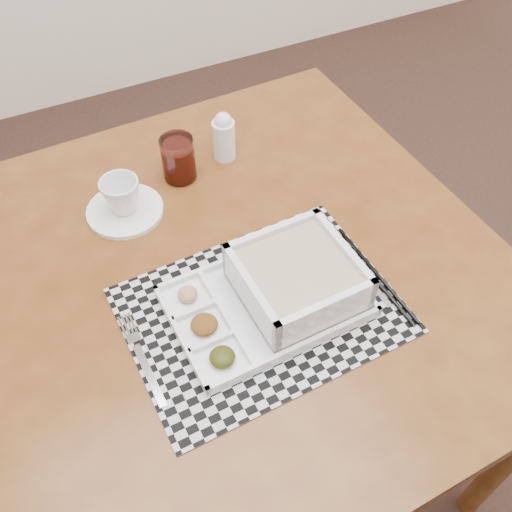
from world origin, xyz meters
The scene contains 10 objects.
dining_table centered at (-0.60, 0.72, 0.66)m, with size 1.01×1.01×0.73m.
placemat centered at (-0.59, 0.61, 0.74)m, with size 0.45×0.33×0.00m, color #B6B6BE.
serving_tray centered at (-0.54, 0.61, 0.77)m, with size 0.33×0.23×0.09m.
fork centered at (-0.80, 0.61, 0.74)m, with size 0.02×0.19×0.00m.
spoon centered at (-0.39, 0.66, 0.74)m, with size 0.04×0.18×0.01m.
chopsticks centered at (-0.38, 0.59, 0.74)m, with size 0.02×0.24×0.01m.
saucer centered at (-0.72, 0.94, 0.74)m, with size 0.15×0.15×0.01m, color white.
cup centered at (-0.72, 0.94, 0.78)m, with size 0.08×0.08×0.07m, color white.
juice_glass centered at (-0.59, 0.99, 0.78)m, with size 0.07×0.07×0.10m.
creamer_bottle centered at (-0.48, 1.01, 0.79)m, with size 0.05×0.05×0.11m.
Camera 1 is at (-0.84, 0.12, 1.53)m, focal length 40.00 mm.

